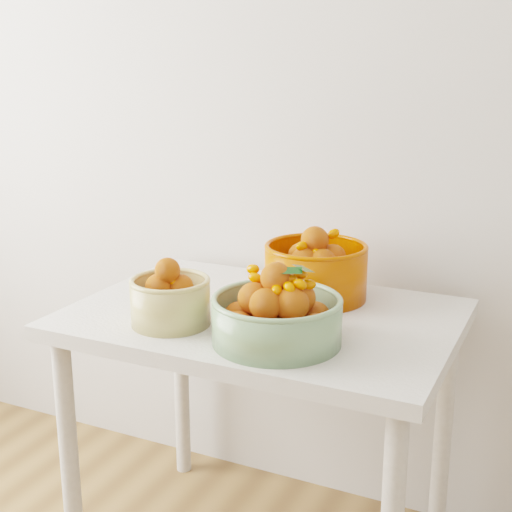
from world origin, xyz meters
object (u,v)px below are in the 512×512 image
object	(u,v)px
bowl_cream	(170,299)
bowl_green	(277,315)
table	(263,346)
bowl_orange	(316,270)

from	to	relation	value
bowl_cream	bowl_green	world-z (taller)	bowl_green
table	bowl_cream	size ratio (longest dim) A/B	4.02
bowl_cream	bowl_green	distance (m)	0.29
bowl_green	bowl_orange	world-z (taller)	bowl_orange
bowl_cream	bowl_green	size ratio (longest dim) A/B	0.71
table	bowl_cream	world-z (taller)	bowl_cream
table	bowl_green	size ratio (longest dim) A/B	2.85
bowl_orange	bowl_cream	bearing A→B (deg)	-126.37
bowl_green	bowl_orange	distance (m)	0.35
table	bowl_orange	size ratio (longest dim) A/B	3.45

